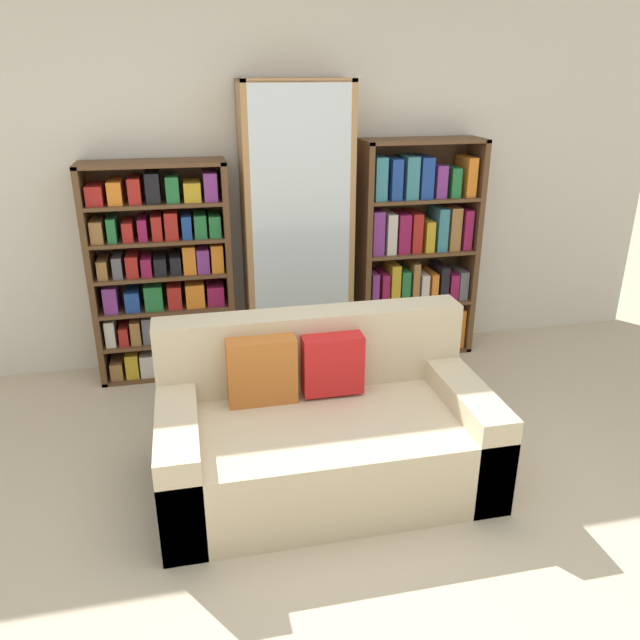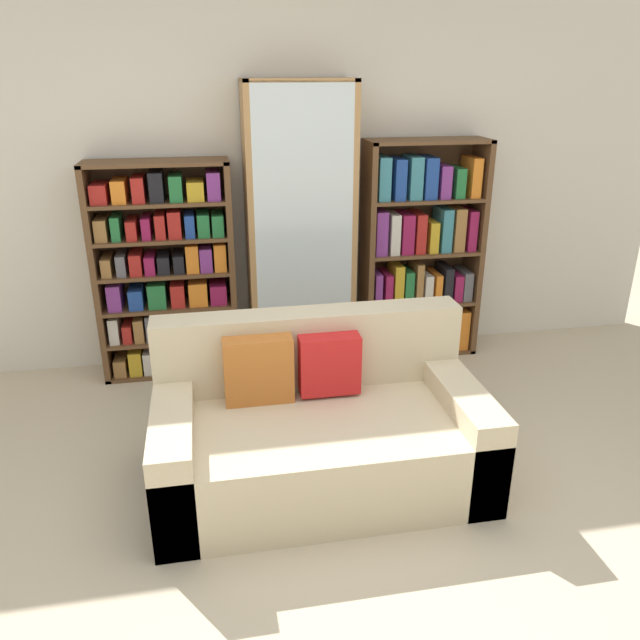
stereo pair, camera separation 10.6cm
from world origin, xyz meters
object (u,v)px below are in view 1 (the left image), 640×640
object	(u,v)px
bookshelf_left	(163,277)
display_cabinet	(297,231)
wine_bottle	(372,374)
bookshelf_right	(416,255)
couch	(322,430)

from	to	relation	value
bookshelf_left	display_cabinet	xyz separation A→B (m)	(0.93, -0.02, 0.27)
display_cabinet	bookshelf_left	bearing A→B (deg)	179.04
display_cabinet	wine_bottle	bearing A→B (deg)	-58.47
bookshelf_left	bookshelf_right	bearing A→B (deg)	-0.01
couch	display_cabinet	bearing A→B (deg)	84.54
couch	bookshelf_left	xyz separation A→B (m)	(-0.80, 1.47, 0.43)
display_cabinet	wine_bottle	distance (m)	1.13
bookshelf_left	display_cabinet	world-z (taller)	display_cabinet
couch	wine_bottle	distance (m)	0.99
couch	bookshelf_right	distance (m)	1.86
bookshelf_right	wine_bottle	distance (m)	1.03
display_cabinet	bookshelf_right	bearing A→B (deg)	0.98
bookshelf_right	wine_bottle	world-z (taller)	bookshelf_right
bookshelf_left	bookshelf_right	world-z (taller)	bookshelf_right
couch	display_cabinet	world-z (taller)	display_cabinet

